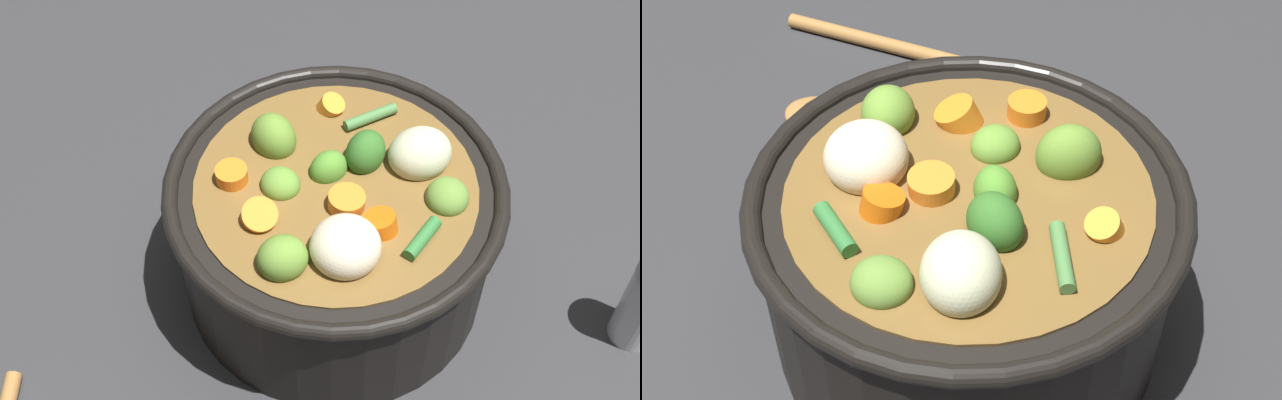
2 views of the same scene
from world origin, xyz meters
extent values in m
plane|color=#2D2D30|center=(0.00, 0.00, 0.00)|extent=(1.10, 1.10, 0.00)
cylinder|color=black|center=(0.00, 0.00, 0.06)|extent=(0.24, 0.24, 0.11)
torus|color=black|center=(0.00, 0.00, 0.11)|extent=(0.25, 0.25, 0.01)
cylinder|color=brown|center=(0.00, 0.00, 0.06)|extent=(0.21, 0.21, 0.11)
ellipsoid|color=#336B26|center=(-0.02, 0.03, 0.12)|extent=(0.04, 0.04, 0.03)
ellipsoid|color=olive|center=(0.05, -0.06, 0.12)|extent=(0.03, 0.04, 0.03)
ellipsoid|color=olive|center=(-0.01, -0.04, 0.12)|extent=(0.04, 0.04, 0.02)
ellipsoid|color=#518E2E|center=(-0.01, 0.00, 0.12)|extent=(0.03, 0.03, 0.03)
ellipsoid|color=olive|center=(0.04, 0.07, 0.12)|extent=(0.04, 0.04, 0.02)
ellipsoid|color=olive|center=(-0.06, -0.03, 0.12)|extent=(0.05, 0.04, 0.04)
cylinder|color=orange|center=(-0.03, -0.07, 0.12)|extent=(0.03, 0.03, 0.02)
cylinder|color=orange|center=(0.05, 0.02, 0.12)|extent=(0.04, 0.03, 0.02)
cylinder|color=orange|center=(0.02, 0.00, 0.12)|extent=(0.03, 0.03, 0.02)
cylinder|color=orange|center=(0.01, -0.06, 0.12)|extent=(0.03, 0.03, 0.03)
cylinder|color=orange|center=(-0.07, 0.02, 0.12)|extent=(0.03, 0.03, 0.02)
ellipsoid|color=beige|center=(0.00, 0.07, 0.12)|extent=(0.04, 0.05, 0.04)
ellipsoid|color=beige|center=(0.06, -0.02, 0.12)|extent=(0.05, 0.05, 0.04)
cylinder|color=#4B7F42|center=(-0.05, 0.05, 0.12)|extent=(0.01, 0.04, 0.01)
cylinder|color=#327536|center=(0.07, 0.04, 0.12)|extent=(0.03, 0.04, 0.01)
ellipsoid|color=#A06E38|center=(0.13, -0.19, 0.01)|extent=(0.08, 0.06, 0.01)
cylinder|color=#A06E38|center=(0.09, -0.29, 0.01)|extent=(0.18, 0.07, 0.01)
camera|label=1|loc=(0.37, -0.15, 0.59)|focal=47.99mm
camera|label=2|loc=(-0.02, 0.36, 0.47)|focal=51.54mm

